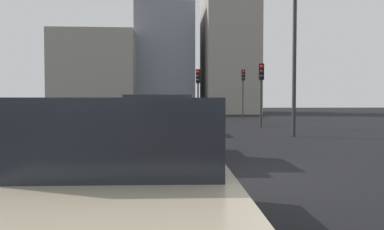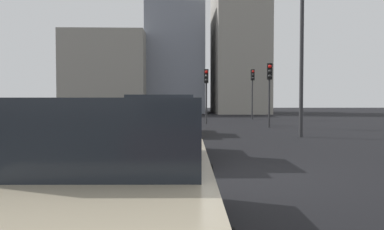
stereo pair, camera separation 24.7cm
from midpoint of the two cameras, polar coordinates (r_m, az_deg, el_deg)
The scene contains 11 objects.
ground_plane at distance 7.73m, azimuth 8.23°, elevation -9.71°, with size 160.00×160.00×0.20m, color black.
car_yellow_right_lead at distance 17.00m, azimuth -3.01°, elevation -0.40°, with size 4.65×2.08×1.53m.
car_black_right_second at distance 9.69m, azimuth -3.87°, elevation -2.05°, with size 4.20×2.11×1.64m.
car_beige_right_third at distance 3.73m, azimuth -9.52°, elevation -9.56°, with size 4.14×2.09×1.51m.
traffic_light_near_left at distance 24.18m, azimuth 2.51°, elevation 4.70°, with size 0.32×0.30×3.57m.
traffic_light_near_right at distance 21.37m, azimuth 12.16°, elevation 5.08°, with size 0.32×0.30×3.61m.
traffic_light_far_left at distance 31.01m, azimuth 9.52°, elevation 4.81°, with size 0.33×0.31×4.12m.
street_lamp_kerbside at distance 16.32m, azimuth 16.96°, elevation 12.24°, with size 0.56×0.36×7.45m.
building_facade_left at distance 48.17m, azimuth 7.28°, elevation 10.72°, with size 11.46×6.20×17.43m, color gray.
building_facade_center at distance 51.71m, azimuth -2.37°, elevation 7.86°, with size 15.42×7.20×13.35m, color gray.
building_facade_right at distance 48.32m, azimuth -12.02°, elevation 5.87°, with size 14.38×9.31×9.41m, color gray.
Camera 2 is at (-7.46, 1.17, 1.48)m, focal length 34.70 mm.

